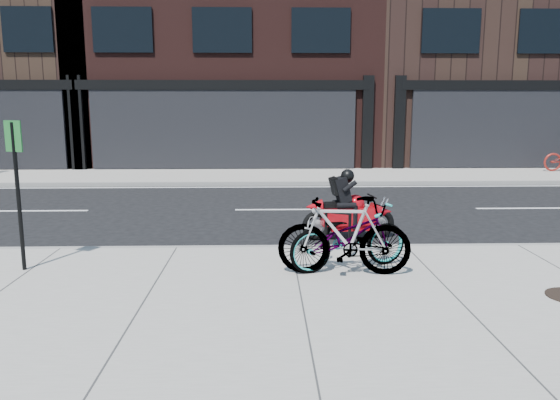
{
  "coord_description": "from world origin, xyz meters",
  "views": [
    {
      "loc": [
        -0.46,
        -11.19,
        2.61
      ],
      "look_at": [
        -0.2,
        -1.66,
        0.9
      ],
      "focal_mm": 35.0,
      "sensor_mm": 36.0,
      "label": 1
    }
  ],
  "objects_px": {
    "bicycle_front": "(349,236)",
    "motorcycle": "(353,210)",
    "bicycle_rear": "(344,235)",
    "sign_post": "(17,182)",
    "bike_rack": "(338,230)"
  },
  "relations": [
    {
      "from": "bicycle_front",
      "to": "sign_post",
      "type": "bearing_deg",
      "value": 69.51
    },
    {
      "from": "sign_post",
      "to": "bicycle_front",
      "type": "bearing_deg",
      "value": 20.54
    },
    {
      "from": "bicycle_rear",
      "to": "sign_post",
      "type": "relative_size",
      "value": 0.87
    },
    {
      "from": "bicycle_front",
      "to": "motorcycle",
      "type": "bearing_deg",
      "value": -30.25
    },
    {
      "from": "bike_rack",
      "to": "bicycle_rear",
      "type": "height_order",
      "value": "bicycle_rear"
    },
    {
      "from": "bicycle_front",
      "to": "sign_post",
      "type": "distance_m",
      "value": 4.95
    },
    {
      "from": "motorcycle",
      "to": "sign_post",
      "type": "relative_size",
      "value": 0.82
    },
    {
      "from": "bike_rack",
      "to": "motorcycle",
      "type": "distance_m",
      "value": 1.75
    },
    {
      "from": "bicycle_rear",
      "to": "motorcycle",
      "type": "distance_m",
      "value": 2.68
    },
    {
      "from": "bike_rack",
      "to": "bicycle_front",
      "type": "relative_size",
      "value": 0.39
    },
    {
      "from": "motorcycle",
      "to": "bike_rack",
      "type": "bearing_deg",
      "value": -114.22
    },
    {
      "from": "bicycle_front",
      "to": "bicycle_rear",
      "type": "xyz_separation_m",
      "value": [
        -0.11,
        -0.27,
        0.07
      ]
    },
    {
      "from": "bike_rack",
      "to": "motorcycle",
      "type": "height_order",
      "value": "motorcycle"
    },
    {
      "from": "bicycle_rear",
      "to": "bicycle_front",
      "type": "bearing_deg",
      "value": 163.46
    },
    {
      "from": "motorcycle",
      "to": "sign_post",
      "type": "xyz_separation_m",
      "value": [
        -5.32,
        -2.27,
        0.9
      ]
    }
  ]
}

